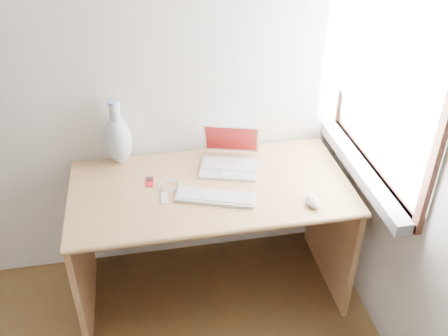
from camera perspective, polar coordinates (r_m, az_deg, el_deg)
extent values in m
cube|color=white|center=(2.37, 18.56, 10.77)|extent=(0.01, 0.90, 1.00)
cube|color=gray|center=(2.59, 15.39, -0.09)|extent=(0.10, 0.96, 0.06)
cube|color=white|center=(2.32, 17.00, 11.41)|extent=(0.02, 0.84, 0.92)
cube|color=tan|center=(2.49, -1.59, -2.27)|extent=(1.38, 0.69, 0.03)
cube|color=tan|center=(2.73, -15.87, -9.93)|extent=(0.03, 0.65, 0.70)
cube|color=tan|center=(2.87, 12.09, -6.70)|extent=(0.03, 0.65, 0.70)
cube|color=tan|center=(2.90, -2.55, -2.42)|extent=(1.32, 0.03, 0.46)
cube|color=silver|center=(2.59, 0.56, -0.04)|extent=(0.34, 0.28, 0.01)
cube|color=white|center=(2.58, 0.56, 0.12)|extent=(0.29, 0.18, 0.00)
cube|color=silver|center=(2.62, 0.15, 2.99)|extent=(0.30, 0.16, 0.19)
cube|color=maroon|center=(2.62, 0.15, 2.99)|extent=(0.28, 0.14, 0.16)
cube|color=white|center=(2.38, -0.97, -3.37)|extent=(0.40, 0.23, 0.02)
cube|color=white|center=(2.38, -0.97, -3.18)|extent=(0.36, 0.20, 0.00)
ellipsoid|color=silver|center=(2.38, 10.20, -3.75)|extent=(0.07, 0.11, 0.04)
cube|color=#A40B16|center=(2.52, -8.51, -1.57)|extent=(0.04, 0.09, 0.01)
cube|color=black|center=(2.52, -8.52, -1.49)|extent=(0.03, 0.03, 0.00)
torus|color=white|center=(2.48, -6.28, -2.04)|extent=(0.13, 0.13, 0.01)
cube|color=white|center=(2.40, -6.83, -3.44)|extent=(0.04, 0.09, 0.01)
ellipsoid|color=silver|center=(2.64, -11.97, 3.14)|extent=(0.14, 0.14, 0.26)
cylinder|color=silver|center=(2.57, -12.40, 6.30)|extent=(0.06, 0.06, 0.11)
cylinder|color=#94BAED|center=(2.54, -12.54, 7.37)|extent=(0.06, 0.06, 0.01)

